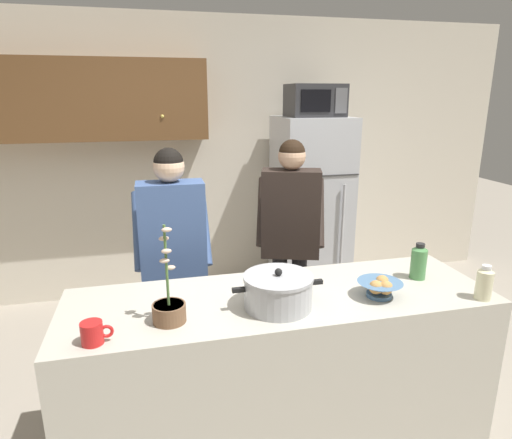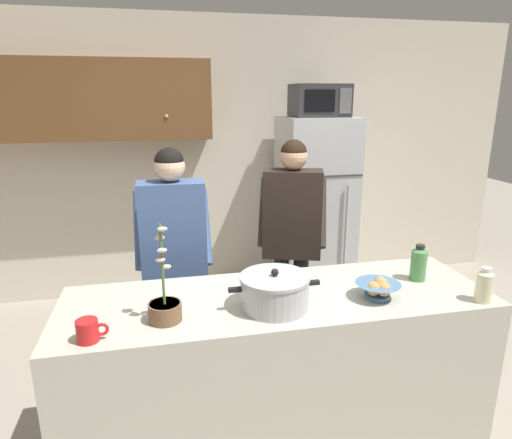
{
  "view_description": "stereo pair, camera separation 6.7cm",
  "coord_description": "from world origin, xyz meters",
  "px_view_note": "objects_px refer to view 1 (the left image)",
  "views": [
    {
      "loc": [
        -0.61,
        -1.96,
        1.9
      ],
      "look_at": [
        0.0,
        0.55,
        1.17
      ],
      "focal_mm": 31.0,
      "sensor_mm": 36.0,
      "label": 1
    },
    {
      "loc": [
        -0.54,
        -1.98,
        1.9
      ],
      "look_at": [
        0.0,
        0.55,
        1.17
      ],
      "focal_mm": 31.0,
      "sensor_mm": 36.0,
      "label": 2
    }
  ],
  "objects_px": {
    "bottle_mid_counter": "(484,283)",
    "cooking_pot": "(278,291)",
    "microwave": "(315,100)",
    "bread_bowl": "(380,288)",
    "potted_orchid": "(169,308)",
    "refrigerator": "(310,209)",
    "coffee_mug": "(93,333)",
    "person_near_pot": "(173,245)",
    "bottle_near_edge": "(419,261)",
    "person_by_sink": "(290,226)"
  },
  "relations": [
    {
      "from": "bottle_near_edge",
      "to": "microwave",
      "type": "bearing_deg",
      "value": 88.57
    },
    {
      "from": "refrigerator",
      "to": "cooking_pot",
      "type": "xyz_separation_m",
      "value": [
        -0.89,
        -1.96,
        0.15
      ]
    },
    {
      "from": "person_near_pot",
      "to": "cooking_pot",
      "type": "bearing_deg",
      "value": -61.61
    },
    {
      "from": "refrigerator",
      "to": "person_by_sink",
      "type": "relative_size",
      "value": 1.06
    },
    {
      "from": "person_by_sink",
      "to": "coffee_mug",
      "type": "relative_size",
      "value": 12.31
    },
    {
      "from": "person_near_pot",
      "to": "bottle_near_edge",
      "type": "bearing_deg",
      "value": -27.6
    },
    {
      "from": "refrigerator",
      "to": "potted_orchid",
      "type": "height_order",
      "value": "refrigerator"
    },
    {
      "from": "bottle_near_edge",
      "to": "potted_orchid",
      "type": "height_order",
      "value": "potted_orchid"
    },
    {
      "from": "person_near_pot",
      "to": "potted_orchid",
      "type": "height_order",
      "value": "person_near_pot"
    },
    {
      "from": "microwave",
      "to": "bottle_near_edge",
      "type": "relative_size",
      "value": 2.37
    },
    {
      "from": "refrigerator",
      "to": "coffee_mug",
      "type": "xyz_separation_m",
      "value": [
        -1.72,
        -2.1,
        0.11
      ]
    },
    {
      "from": "person_near_pot",
      "to": "coffee_mug",
      "type": "xyz_separation_m",
      "value": [
        -0.38,
        -0.96,
        -0.03
      ]
    },
    {
      "from": "bottle_mid_counter",
      "to": "bread_bowl",
      "type": "bearing_deg",
      "value": 164.11
    },
    {
      "from": "person_near_pot",
      "to": "refrigerator",
      "type": "bearing_deg",
      "value": 40.23
    },
    {
      "from": "person_near_pot",
      "to": "potted_orchid",
      "type": "distance_m",
      "value": 0.85
    },
    {
      "from": "cooking_pot",
      "to": "potted_orchid",
      "type": "bearing_deg",
      "value": -177.4
    },
    {
      "from": "microwave",
      "to": "person_near_pot",
      "type": "height_order",
      "value": "microwave"
    },
    {
      "from": "refrigerator",
      "to": "coffee_mug",
      "type": "distance_m",
      "value": 2.71
    },
    {
      "from": "refrigerator",
      "to": "bottle_mid_counter",
      "type": "relative_size",
      "value": 9.62
    },
    {
      "from": "person_by_sink",
      "to": "potted_orchid",
      "type": "relative_size",
      "value": 3.57
    },
    {
      "from": "coffee_mug",
      "to": "bottle_mid_counter",
      "type": "xyz_separation_m",
      "value": [
        1.84,
        -0.02,
        0.04
      ]
    },
    {
      "from": "bread_bowl",
      "to": "microwave",
      "type": "bearing_deg",
      "value": 79.39
    },
    {
      "from": "microwave",
      "to": "bread_bowl",
      "type": "xyz_separation_m",
      "value": [
        -0.37,
        -1.96,
        -0.88
      ]
    },
    {
      "from": "bread_bowl",
      "to": "potted_orchid",
      "type": "height_order",
      "value": "potted_orchid"
    },
    {
      "from": "bottle_mid_counter",
      "to": "microwave",
      "type": "bearing_deg",
      "value": 93.37
    },
    {
      "from": "microwave",
      "to": "bottle_near_edge",
      "type": "xyz_separation_m",
      "value": [
        -0.04,
        -1.79,
        -0.83
      ]
    },
    {
      "from": "person_near_pot",
      "to": "bottle_near_edge",
      "type": "xyz_separation_m",
      "value": [
        1.3,
        -0.68,
        0.03
      ]
    },
    {
      "from": "cooking_pot",
      "to": "bread_bowl",
      "type": "distance_m",
      "value": 0.53
    },
    {
      "from": "bread_bowl",
      "to": "bottle_near_edge",
      "type": "height_order",
      "value": "bottle_near_edge"
    },
    {
      "from": "refrigerator",
      "to": "bottle_near_edge",
      "type": "xyz_separation_m",
      "value": [
        -0.04,
        -1.81,
        0.16
      ]
    },
    {
      "from": "cooking_pot",
      "to": "bottle_near_edge",
      "type": "relative_size",
      "value": 2.19
    },
    {
      "from": "potted_orchid",
      "to": "microwave",
      "type": "bearing_deg",
      "value": 54.37
    },
    {
      "from": "coffee_mug",
      "to": "bread_bowl",
      "type": "height_order",
      "value": "bread_bowl"
    },
    {
      "from": "bottle_mid_counter",
      "to": "refrigerator",
      "type": "bearing_deg",
      "value": 93.34
    },
    {
      "from": "bottle_mid_counter",
      "to": "cooking_pot",
      "type": "bearing_deg",
      "value": 171.28
    },
    {
      "from": "refrigerator",
      "to": "person_near_pot",
      "type": "bearing_deg",
      "value": -139.77
    },
    {
      "from": "cooking_pot",
      "to": "microwave",
      "type": "bearing_deg",
      "value": 65.26
    },
    {
      "from": "coffee_mug",
      "to": "cooking_pot",
      "type": "bearing_deg",
      "value": 9.25
    },
    {
      "from": "person_near_pot",
      "to": "bread_bowl",
      "type": "distance_m",
      "value": 1.29
    },
    {
      "from": "person_by_sink",
      "to": "cooking_pot",
      "type": "bearing_deg",
      "value": -110.88
    },
    {
      "from": "bottle_mid_counter",
      "to": "potted_orchid",
      "type": "xyz_separation_m",
      "value": [
        -1.53,
        0.13,
        -0.02
      ]
    },
    {
      "from": "person_by_sink",
      "to": "bread_bowl",
      "type": "distance_m",
      "value": 1.05
    },
    {
      "from": "bread_bowl",
      "to": "potted_orchid",
      "type": "xyz_separation_m",
      "value": [
        -1.04,
        -0.01,
        0.02
      ]
    },
    {
      "from": "microwave",
      "to": "refrigerator",
      "type": "bearing_deg",
      "value": 90.07
    },
    {
      "from": "coffee_mug",
      "to": "potted_orchid",
      "type": "distance_m",
      "value": 0.33
    },
    {
      "from": "microwave",
      "to": "potted_orchid",
      "type": "relative_size",
      "value": 1.06
    },
    {
      "from": "refrigerator",
      "to": "bread_bowl",
      "type": "distance_m",
      "value": 2.02
    },
    {
      "from": "bread_bowl",
      "to": "refrigerator",
      "type": "bearing_deg",
      "value": 79.5
    },
    {
      "from": "refrigerator",
      "to": "bread_bowl",
      "type": "height_order",
      "value": "refrigerator"
    },
    {
      "from": "microwave",
      "to": "coffee_mug",
      "type": "height_order",
      "value": "microwave"
    }
  ]
}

